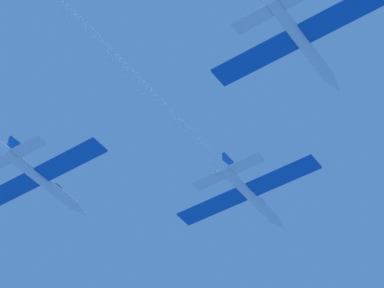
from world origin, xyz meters
TOP-DOWN VIEW (x-y plane):
  - jet_lead at (0.42, -13.40)m, footprint 16.57×47.60m

SIDE VIEW (x-z plane):
  - jet_lead at x=0.42m, z-range -1.51..1.24m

